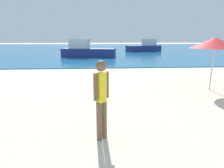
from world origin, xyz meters
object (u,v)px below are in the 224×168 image
(beach_umbrella, at_px, (215,43))
(boat_near, at_px, (87,51))
(frisbee, at_px, (85,168))
(person_standing, at_px, (101,96))
(boat_far, at_px, (145,47))

(beach_umbrella, bearing_deg, boat_near, 111.62)
(frisbee, xyz_separation_m, boat_near, (-1.01, 19.98, 0.75))
(person_standing, distance_m, boat_near, 19.02)
(boat_near, bearing_deg, frisbee, -74.67)
(person_standing, height_order, beach_umbrella, beach_umbrella)
(person_standing, bearing_deg, boat_near, 53.75)
(boat_near, xyz_separation_m, beach_umbrella, (6.00, -15.14, 1.21))
(frisbee, distance_m, boat_far, 30.46)
(frisbee, xyz_separation_m, boat_far, (8.03, 29.38, 0.74))
(frisbee, height_order, boat_far, boat_far)
(boat_near, relative_size, beach_umbrella, 2.86)
(boat_far, height_order, beach_umbrella, beach_umbrella)
(frisbee, bearing_deg, boat_near, 92.89)
(boat_near, relative_size, boat_far, 1.02)
(boat_far, bearing_deg, person_standing, 50.87)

